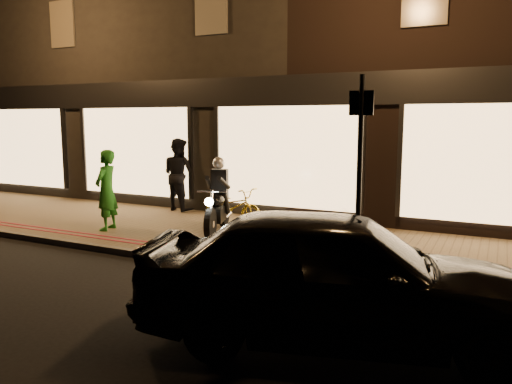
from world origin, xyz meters
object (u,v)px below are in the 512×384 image
motorcycle (218,204)px  sign_post (359,167)px  bicycle_gold (233,207)px  person_green (106,190)px  parked_car (337,274)px

motorcycle → sign_post: sign_post is taller
bicycle_gold → person_green: size_ratio=0.96×
parked_car → sign_post: bearing=-7.2°
motorcycle → bicycle_gold: (-0.04, 0.71, -0.18)m
sign_post → bicycle_gold: sign_post is taller
motorcycle → bicycle_gold: motorcycle is taller
parked_car → motorcycle: bearing=30.2°
bicycle_gold → person_green: bearing=139.2°
sign_post → person_green: bearing=171.0°
motorcycle → sign_post: 4.00m
sign_post → parked_car: (0.27, -1.90, -1.03)m
person_green → motorcycle: bearing=98.1°
motorcycle → bicycle_gold: size_ratio=1.13×
motorcycle → parked_car: (3.71, -3.64, 0.03)m
bicycle_gold → person_green: (-2.24, -1.55, 0.43)m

